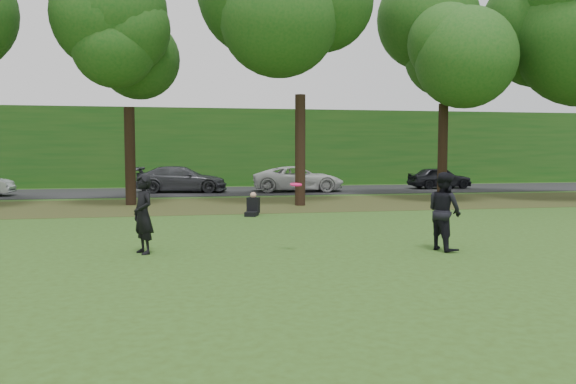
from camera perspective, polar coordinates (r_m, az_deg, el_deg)
The scene contains 10 objects.
ground at distance 10.92m, azimuth -5.66°, elevation -8.02°, with size 120.00×120.00×0.00m, color #304A17.
leaf_litter at distance 23.76m, azimuth -8.60°, elevation -1.37°, with size 60.00×7.00×0.01m, color #4D381B.
street at distance 31.73m, azimuth -9.21°, elevation 0.05°, with size 70.00×7.00×0.02m, color black.
far_hedge at distance 37.64m, azimuth -9.55°, elevation 4.49°, with size 70.00×3.00×5.00m, color #194E16.
player_left at distance 12.96m, azimuth -14.50°, elevation -2.24°, with size 0.64×0.42×1.76m, color black.
player_right at distance 13.48m, azimuth 15.60°, elevation -1.89°, with size 0.88×0.69×1.82m, color black.
parked_cars at distance 30.69m, azimuth -11.23°, elevation 1.20°, with size 34.41×3.81×1.47m.
frisbee at distance 12.59m, azimuth 0.82°, elevation 0.77°, with size 0.37×0.37×0.08m.
seated_person at distance 19.99m, azimuth -3.60°, elevation -1.51°, with size 0.64×0.83×0.83m.
tree_line at distance 24.21m, azimuth -9.65°, elevation 17.41°, with size 55.30×7.90×12.31m.
Camera 1 is at (-0.98, -10.63, 2.32)m, focal length 35.00 mm.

